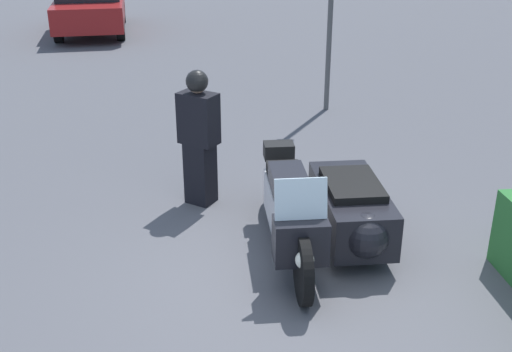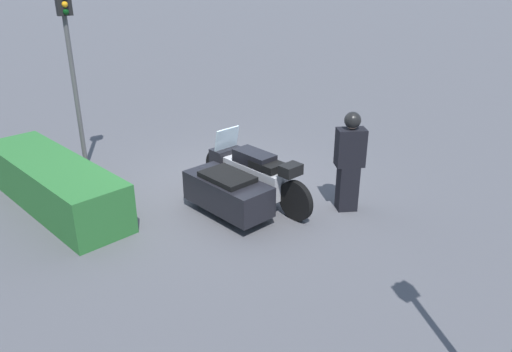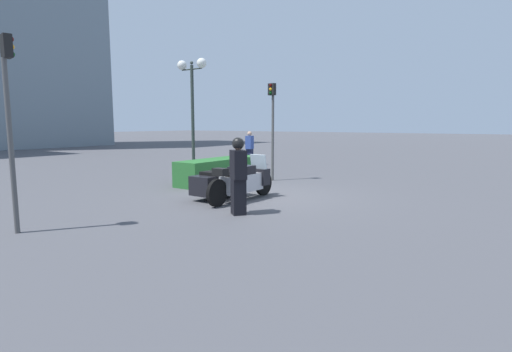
% 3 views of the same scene
% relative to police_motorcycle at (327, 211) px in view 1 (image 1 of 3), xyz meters
% --- Properties ---
extents(ground_plane, '(160.00, 160.00, 0.00)m').
position_rel_police_motorcycle_xyz_m(ground_plane, '(0.73, -0.40, -0.47)').
color(ground_plane, '#4C4C51').
extents(police_motorcycle, '(2.63, 1.35, 1.16)m').
position_rel_police_motorcycle_xyz_m(police_motorcycle, '(0.00, 0.00, 0.00)').
color(police_motorcycle, black).
rests_on(police_motorcycle, ground).
extents(officer_rider, '(0.51, 0.54, 1.70)m').
position_rel_police_motorcycle_xyz_m(officer_rider, '(-1.36, -1.30, 0.43)').
color(officer_rider, black).
rests_on(officer_rider, ground).
extents(parked_car_background, '(4.28, 2.05, 1.47)m').
position_rel_police_motorcycle_xyz_m(parked_car_background, '(-12.69, -3.85, 0.30)').
color(parked_car_background, maroon).
rests_on(parked_car_background, ground).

